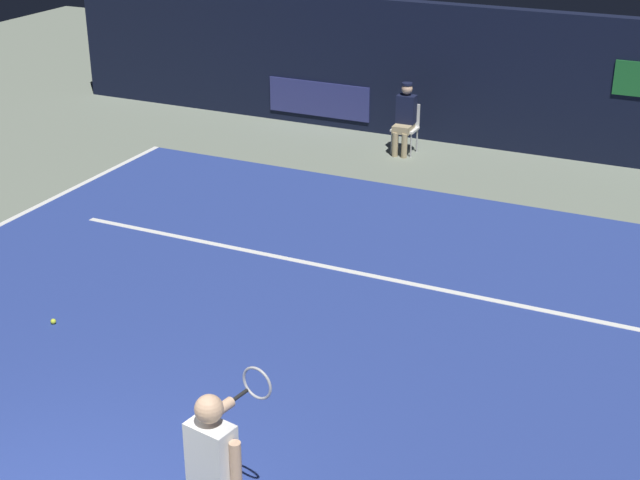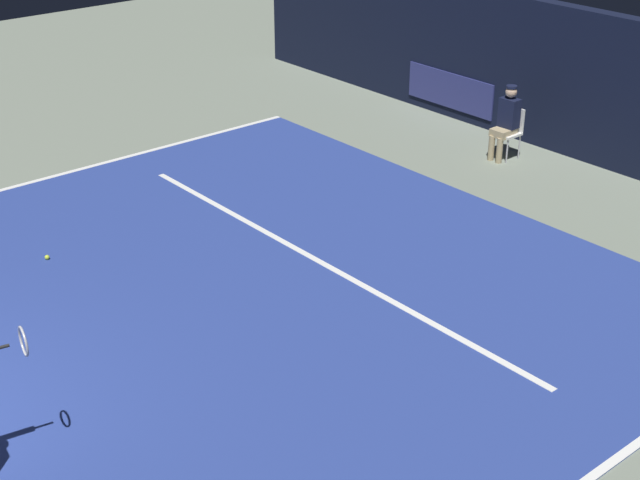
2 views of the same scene
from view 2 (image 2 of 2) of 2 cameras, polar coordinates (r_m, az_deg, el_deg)
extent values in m
plane|color=gray|center=(12.18, -6.93, -3.81)|extent=(33.60, 33.60, 0.00)
cube|color=navy|center=(12.18, -6.93, -3.79)|extent=(10.53, 10.49, 0.01)
cube|color=white|center=(16.39, -17.18, 3.38)|extent=(0.10, 10.49, 0.01)
cube|color=white|center=(13.12, -0.27, -1.19)|extent=(8.22, 0.10, 0.01)
cube|color=black|center=(17.00, 16.12, 8.96)|extent=(17.47, 0.30, 2.60)
cube|color=navy|center=(18.87, 7.92, 9.03)|extent=(2.20, 0.04, 0.70)
torus|color=#B2B2B7|center=(9.21, -17.62, -5.91)|extent=(0.30, 0.08, 0.30)
cube|color=white|center=(16.90, 11.26, 6.39)|extent=(0.45, 0.41, 0.04)
cube|color=white|center=(16.98, 11.75, 7.26)|extent=(0.42, 0.04, 0.42)
cylinder|color=#B2B2B7|center=(16.96, 10.34, 5.71)|extent=(0.03, 0.03, 0.46)
cylinder|color=#B2B2B7|center=(16.75, 11.33, 5.35)|extent=(0.03, 0.03, 0.46)
cylinder|color=#B2B2B7|center=(17.22, 11.06, 5.95)|extent=(0.03, 0.03, 0.46)
cylinder|color=#B2B2B7|center=(17.01, 12.04, 5.61)|extent=(0.03, 0.03, 0.46)
cube|color=tan|center=(16.83, 11.10, 6.46)|extent=(0.33, 0.41, 0.14)
cylinder|color=tan|center=(16.84, 10.40, 5.55)|extent=(0.11, 0.11, 0.46)
cylinder|color=tan|center=(16.74, 10.87, 5.38)|extent=(0.11, 0.11, 0.46)
cube|color=#141933|center=(16.82, 11.45, 7.60)|extent=(0.34, 0.23, 0.52)
sphere|color=#DBAD89|center=(16.70, 11.57, 8.83)|extent=(0.20, 0.20, 0.20)
cylinder|color=#141933|center=(16.68, 11.60, 9.13)|extent=(0.19, 0.19, 0.04)
sphere|color=#CCE033|center=(13.66, -16.29, -1.02)|extent=(0.07, 0.07, 0.07)
camera|label=1|loc=(5.20, -74.64, 0.90)|focal=52.21mm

